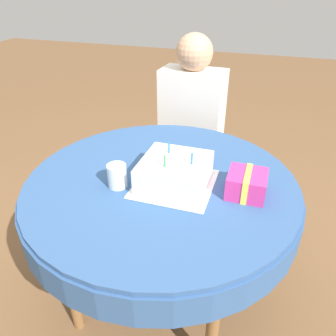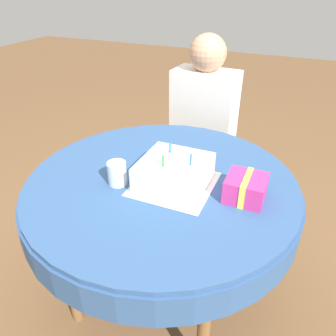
{
  "view_description": "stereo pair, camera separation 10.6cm",
  "coord_description": "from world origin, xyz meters",
  "px_view_note": "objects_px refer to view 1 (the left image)",
  "views": [
    {
      "loc": [
        0.39,
        -1.09,
        1.46
      ],
      "look_at": [
        0.03,
        -0.0,
        0.77
      ],
      "focal_mm": 35.0,
      "sensor_mm": 36.0,
      "label": 1
    },
    {
      "loc": [
        0.49,
        -1.05,
        1.46
      ],
      "look_at": [
        0.03,
        -0.0,
        0.77
      ],
      "focal_mm": 35.0,
      "sensor_mm": 36.0,
      "label": 2
    }
  ],
  "objects_px": {
    "person": "(191,112)",
    "chair": "(194,140)",
    "gift_box": "(247,184)",
    "drinking_glass": "(117,176)",
    "birthday_cake": "(175,172)"
  },
  "relations": [
    {
      "from": "birthday_cake",
      "to": "drinking_glass",
      "type": "distance_m",
      "value": 0.23
    },
    {
      "from": "chair",
      "to": "birthday_cake",
      "type": "distance_m",
      "value": 0.96
    },
    {
      "from": "chair",
      "to": "gift_box",
      "type": "bearing_deg",
      "value": -61.15
    },
    {
      "from": "drinking_glass",
      "to": "gift_box",
      "type": "relative_size",
      "value": 0.64
    },
    {
      "from": "birthday_cake",
      "to": "chair",
      "type": "bearing_deg",
      "value": 98.66
    },
    {
      "from": "drinking_glass",
      "to": "person",
      "type": "bearing_deg",
      "value": 85.36
    },
    {
      "from": "person",
      "to": "gift_box",
      "type": "bearing_deg",
      "value": -58.53
    },
    {
      "from": "person",
      "to": "birthday_cake",
      "type": "xyz_separation_m",
      "value": [
        0.14,
        -0.82,
        0.06
      ]
    },
    {
      "from": "chair",
      "to": "birthday_cake",
      "type": "xyz_separation_m",
      "value": [
        0.14,
        -0.9,
        0.3
      ]
    },
    {
      "from": "chair",
      "to": "person",
      "type": "bearing_deg",
      "value": -90.0
    },
    {
      "from": "person",
      "to": "chair",
      "type": "bearing_deg",
      "value": 90.0
    },
    {
      "from": "gift_box",
      "to": "drinking_glass",
      "type": "bearing_deg",
      "value": -167.91
    },
    {
      "from": "birthday_cake",
      "to": "drinking_glass",
      "type": "height_order",
      "value": "birthday_cake"
    },
    {
      "from": "birthday_cake",
      "to": "person",
      "type": "bearing_deg",
      "value": 99.88
    },
    {
      "from": "person",
      "to": "gift_box",
      "type": "height_order",
      "value": "person"
    }
  ]
}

